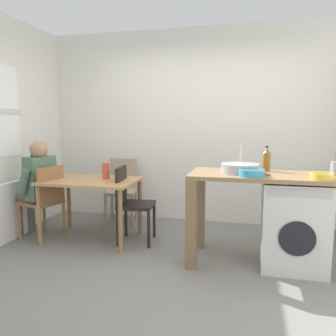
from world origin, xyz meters
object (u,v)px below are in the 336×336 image
Objects in this scene: chair_person_seat at (45,198)px; chair_spare_by_wall at (122,187)px; colander at (322,176)px; mixing_bowl at (251,172)px; bottle_tall_green at (266,160)px; vase at (106,171)px; washing_machine at (293,224)px; dining_table at (91,187)px; chair_opposite at (130,200)px; seated_person at (36,184)px.

chair_person_seat is 1.00× the size of chair_spare_by_wall.
chair_person_seat is 3.05m from colander.
colander is (0.60, -0.02, -0.01)m from mixing_bowl.
bottle_tall_green is 1.33× the size of vase.
chair_person_seat is 4.62× the size of vase.
chair_spare_by_wall is at bearing 155.44° from washing_machine.
chair_person_seat is 2.60m from bottle_tall_green.
dining_table is at bearing 73.72° from chair_spare_by_wall.
vase is (0.06, -0.67, 0.33)m from chair_spare_by_wall.
colander is at bearing -49.26° from washing_machine.
chair_person_seat is 4.50× the size of colander.
chair_spare_by_wall is at bearing 156.87° from bottle_tall_green.
bottle_tall_green is (2.00, -0.04, 0.39)m from dining_table.
seated_person reaches higher than chair_opposite.
seated_person is at bearing -168.35° from vase.
chair_opposite is at bearing 5.05° from dining_table.
washing_machine is 3.60× the size of mixing_bowl.
mixing_bowl is at bearing -111.36° from bottle_tall_green.
chair_spare_by_wall is 4.50× the size of colander.
washing_machine is (2.97, -0.15, -0.24)m from seated_person.
colander is (0.46, -0.40, -0.09)m from bottle_tall_green.
dining_table is at bearing -61.42° from chair_person_seat.
chair_spare_by_wall is at bearing -158.12° from chair_opposite.
colander is at bearing 70.18° from chair_opposite.
chair_person_seat is 0.80m from vase.
chair_opposite is 4.62× the size of vase.
chair_person_seat is at bearing -178.26° from bottle_tall_green.
chair_opposite is 0.75× the size of seated_person.
bottle_tall_green is at bearing -73.14° from seated_person.
seated_person reaches higher than mixing_bowl.
chair_opposite reaches higher than dining_table.
washing_machine is at bearing -5.61° from dining_table.
bottle_tall_green reaches higher than dining_table.
dining_table is at bearing -146.31° from vase.
seated_person is 4.62× the size of bottle_tall_green.
chair_opposite is 2.08m from colander.
mixing_bowl is at bearing -154.55° from washing_machine.
seated_person is 6.00× the size of colander.
chair_person_seat is 1.05× the size of washing_machine.
colander reaches higher than chair_opposite.
dining_table is at bearing 178.76° from bottle_tall_green.
washing_machine is 4.42× the size of vase.
mixing_bowl reaches higher than chair_person_seat.
dining_table is at bearing -91.06° from chair_opposite.
colander is at bearing -41.07° from bottle_tall_green.
vase is at bearing 33.69° from dining_table.
bottle_tall_green is 1.09× the size of mixing_bowl.
bottle_tall_green is 0.41m from mixing_bowl.
bottle_tall_green is (-0.27, 0.18, 0.61)m from washing_machine.
chair_person_seat is at bearing 172.89° from mixing_bowl.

